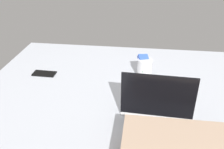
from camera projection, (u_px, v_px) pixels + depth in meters
bed_mattress at (140, 114)px, 134.33cm from camera, size 180.00×140.00×18.00cm
laptop at (157, 101)px, 121.34cm from camera, size 34.05×24.53×23.00cm
snack_cup at (144, 67)px, 150.02cm from camera, size 9.42×9.79×13.37cm
cell_phone at (44, 74)px, 154.24cm from camera, size 14.17×7.17×0.80cm
charger_cable at (160, 83)px, 143.93cm from camera, size 16.49×5.34×0.60cm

